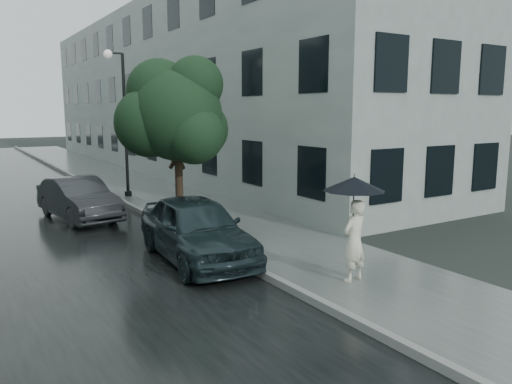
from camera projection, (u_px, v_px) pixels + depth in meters
ground at (327, 266)px, 10.90m from camera, size 120.00×120.00×0.00m
sidewalk at (148, 191)px, 21.09m from camera, size 3.50×60.00×0.01m
kerb_near at (105, 193)px, 20.13m from camera, size 0.15×60.00×0.15m
asphalt_road at (9, 203)px, 18.33m from camera, size 6.85×60.00×0.00m
building_near at (187, 91)px, 29.37m from camera, size 7.02×36.00×9.00m
pedestrian at (354, 241)px, 9.85m from camera, size 0.66×0.50×1.64m
umbrella at (354, 184)px, 9.70m from camera, size 1.46×1.46×1.21m
street_tree at (176, 114)px, 14.07m from camera, size 3.33×3.02×4.88m
lamp_post at (121, 115)px, 19.23m from camera, size 0.85×0.32×5.61m
car_near at (196, 228)px, 11.27m from camera, size 2.02×4.38×1.45m
car_far at (78, 199)px, 15.50m from camera, size 1.92×4.09×1.30m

